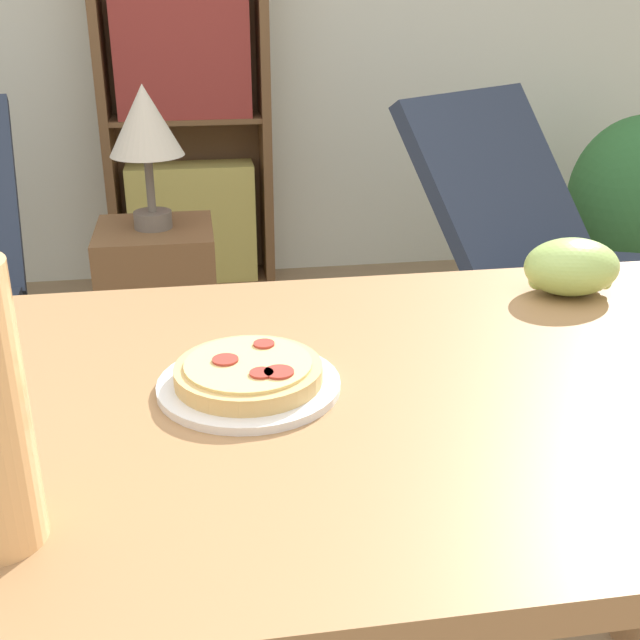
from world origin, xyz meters
name	(u,v)px	position (x,y,z in m)	size (l,w,h in m)	color
dining_table	(448,466)	(0.13, -0.01, 0.65)	(1.13, 0.74, 0.77)	#A37549
pizza_on_plate	(249,377)	(-0.11, 0.01, 0.79)	(0.21, 0.21, 0.04)	white
grape_bunch	(572,267)	(0.38, 0.24, 0.81)	(0.14, 0.11, 0.08)	#A8CC66
lounge_chair_far	(532,291)	(0.89, 1.44, 0.29)	(0.89, 0.98, 0.88)	slate
bookshelf	(187,133)	(-0.18, 2.48, 0.64)	(0.66, 0.24, 1.39)	brown
side_table	(161,313)	(-0.29, 1.49, 0.27)	(0.34, 0.34, 0.54)	brown
table_lamp	(145,127)	(-0.29, 1.49, 0.83)	(0.21, 0.21, 0.41)	#665B51
potted_plant_floor	(637,203)	(1.57, 2.05, 0.39)	(0.55, 0.47, 0.74)	#BCB2A3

